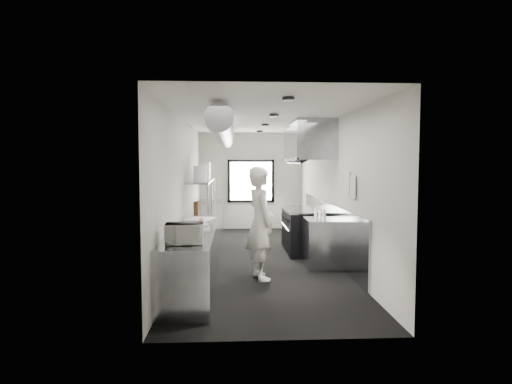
{
  "coord_description": "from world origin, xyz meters",
  "views": [
    {
      "loc": [
        -0.51,
        -8.61,
        1.96
      ],
      "look_at": [
        -0.07,
        -0.2,
        1.37
      ],
      "focal_mm": 30.37,
      "sensor_mm": 36.0,
      "label": 1
    }
  ],
  "objects": [
    {
      "name": "wall_right",
      "position": [
        1.5,
        0.0,
        1.4
      ],
      "size": [
        0.02,
        8.0,
        2.8
      ],
      "primitive_type": "cube",
      "color": "beige",
      "rests_on": "floor"
    },
    {
      "name": "wall_cladding",
      "position": [
        1.48,
        0.3,
        0.55
      ],
      "size": [
        0.03,
        5.5,
        1.1
      ],
      "primitive_type": "cube",
      "color": "gray",
      "rests_on": "wall_right"
    },
    {
      "name": "prep_counter",
      "position": [
        -1.15,
        -0.5,
        0.45
      ],
      "size": [
        0.7,
        6.0,
        0.9
      ],
      "primitive_type": "cube",
      "color": "gray",
      "rests_on": "floor"
    },
    {
      "name": "pastry",
      "position": [
        -1.05,
        -1.3,
        0.96
      ],
      "size": [
        0.1,
        0.1,
        0.1
      ],
      "primitive_type": "sphere",
      "color": "tan",
      "rests_on": "small_plate"
    },
    {
      "name": "exhaust_hood",
      "position": [
        1.1,
        0.7,
        2.39
      ],
      "size": [
        0.81,
        2.2,
        0.88
      ],
      "color": "gray",
      "rests_on": "ceiling"
    },
    {
      "name": "squeeze_bottle_c",
      "position": [
        1.1,
        -0.7,
        0.98
      ],
      "size": [
        0.07,
        0.07,
        0.17
      ],
      "primitive_type": "cylinder",
      "rotation": [
        0.0,
        0.0,
        -0.2
      ],
      "color": "white",
      "rests_on": "bottle_station"
    },
    {
      "name": "service_window",
      "position": [
        0.0,
        3.96,
        1.4
      ],
      "size": [
        1.36,
        0.05,
        1.25
      ],
      "color": "white",
      "rests_on": "wall_back"
    },
    {
      "name": "squeeze_bottle_d",
      "position": [
        1.11,
        -0.59,
        0.98
      ],
      "size": [
        0.06,
        0.06,
        0.17
      ],
      "primitive_type": "cylinder",
      "rotation": [
        0.0,
        0.0,
        -0.06
      ],
      "color": "white",
      "rests_on": "bottle_station"
    },
    {
      "name": "squeeze_bottle_b",
      "position": [
        1.14,
        -0.85,
        0.99
      ],
      "size": [
        0.07,
        0.07,
        0.17
      ],
      "primitive_type": "cylinder",
      "rotation": [
        0.0,
        0.0,
        0.27
      ],
      "color": "white",
      "rests_on": "bottle_station"
    },
    {
      "name": "knife_block",
      "position": [
        -1.28,
        0.47,
        1.02
      ],
      "size": [
        0.14,
        0.23,
        0.23
      ],
      "primitive_type": "cube",
      "rotation": [
        0.0,
        0.0,
        -0.21
      ],
      "color": "#4E361B",
      "rests_on": "prep_counter"
    },
    {
      "name": "notice_sheet_a",
      "position": [
        1.47,
        -1.2,
        1.6
      ],
      "size": [
        0.02,
        0.28,
        0.38
      ],
      "primitive_type": "cube",
      "color": "silver",
      "rests_on": "wall_right"
    },
    {
      "name": "far_work_table",
      "position": [
        -1.15,
        3.2,
        0.45
      ],
      "size": [
        0.7,
        1.2,
        0.9
      ],
      "primitive_type": "cube",
      "color": "gray",
      "rests_on": "floor"
    },
    {
      "name": "plate_stack_b",
      "position": [
        -1.22,
        0.55,
        1.71
      ],
      "size": [
        0.26,
        0.26,
        0.29
      ],
      "primitive_type": "cylinder",
      "rotation": [
        0.0,
        0.0,
        -0.18
      ],
      "color": "silver",
      "rests_on": "pass_shelf"
    },
    {
      "name": "deli_tub_a",
      "position": [
        -1.3,
        -2.48,
        0.95
      ],
      "size": [
        0.18,
        0.18,
        0.1
      ],
      "primitive_type": "cylinder",
      "rotation": [
        0.0,
        0.0,
        -0.36
      ],
      "color": "#A9B4A6",
      "rests_on": "prep_counter"
    },
    {
      "name": "line_cook",
      "position": [
        -0.06,
        -1.47,
        0.94
      ],
      "size": [
        0.62,
        0.79,
        1.88
      ],
      "primitive_type": "imported",
      "rotation": [
        0.0,
        0.0,
        1.85
      ],
      "color": "silver",
      "rests_on": "floor"
    },
    {
      "name": "squeeze_bottle_e",
      "position": [
        1.07,
        -0.42,
        0.99
      ],
      "size": [
        0.07,
        0.07,
        0.17
      ],
      "primitive_type": "cylinder",
      "rotation": [
        0.0,
        0.0,
        0.3
      ],
      "color": "white",
      "rests_on": "bottle_station"
    },
    {
      "name": "plate_stack_c",
      "position": [
        -1.17,
        1.1,
        1.75
      ],
      "size": [
        0.3,
        0.3,
        0.36
      ],
      "primitive_type": "cylinder",
      "rotation": [
        0.0,
        0.0,
        -0.21
      ],
      "color": "silver",
      "rests_on": "pass_shelf"
    },
    {
      "name": "notice_sheet_b",
      "position": [
        1.47,
        -1.55,
        1.55
      ],
      "size": [
        0.02,
        0.28,
        0.38
      ],
      "primitive_type": "cube",
      "color": "silver",
      "rests_on": "wall_right"
    },
    {
      "name": "squeeze_bottle_a",
      "position": [
        1.11,
        -0.97,
        1.0
      ],
      "size": [
        0.08,
        0.08,
        0.19
      ],
      "primitive_type": "cylinder",
      "rotation": [
        0.0,
        0.0,
        -0.29
      ],
      "color": "white",
      "rests_on": "bottle_station"
    },
    {
      "name": "range",
      "position": [
        1.04,
        0.7,
        0.47
      ],
      "size": [
        0.88,
        1.6,
        0.94
      ],
      "color": "black",
      "rests_on": "floor"
    },
    {
      "name": "ceiling",
      "position": [
        0.0,
        0.0,
        2.8
      ],
      "size": [
        3.0,
        8.0,
        0.01
      ],
      "primitive_type": "cube",
      "color": "silver",
      "rests_on": "wall_back"
    },
    {
      "name": "microwave",
      "position": [
        -1.15,
        -3.02,
        1.03
      ],
      "size": [
        0.47,
        0.37,
        0.27
      ],
      "primitive_type": "imported",
      "rotation": [
        0.0,
        0.0,
        0.06
      ],
      "color": "white",
      "rests_on": "prep_counter"
    },
    {
      "name": "floor",
      "position": [
        0.0,
        0.0,
        0.0
      ],
      "size": [
        3.0,
        8.0,
        0.01
      ],
      "primitive_type": "cube",
      "color": "black",
      "rests_on": "ground"
    },
    {
      "name": "hvac_duct",
      "position": [
        -0.7,
        0.4,
        2.55
      ],
      "size": [
        0.4,
        6.4,
        0.4
      ],
      "primitive_type": "cylinder",
      "rotation": [
        1.57,
        0.0,
        0.0
      ],
      "color": "gray",
      "rests_on": "ceiling"
    },
    {
      "name": "deli_tub_b",
      "position": [
        -1.3,
        -2.27,
        0.95
      ],
      "size": [
        0.19,
        0.19,
        0.1
      ],
      "primitive_type": "cylinder",
      "rotation": [
        0.0,
        0.0,
        -0.42
      ],
      "color": "#A9B4A6",
      "rests_on": "prep_counter"
    },
    {
      "name": "plate_stack_d",
      "position": [
        -1.17,
        1.67,
        1.76
      ],
      "size": [
        0.29,
        0.29,
        0.37
      ],
      "primitive_type": "cylinder",
      "rotation": [
        0.0,
        0.0,
        0.21
      ],
      "color": "silver",
      "rests_on": "pass_shelf"
    },
    {
      "name": "cutting_board",
      "position": [
        -1.15,
        -0.65,
        0.91
      ],
      "size": [
        0.58,
        0.66,
        0.02
      ],
      "primitive_type": "cube",
      "rotation": [
        0.0,
        0.0,
        -0.36
      ],
      "color": "white",
      "rests_on": "prep_counter"
    },
    {
      "name": "pass_shelf",
      "position": [
        -1.19,
        1.0,
        1.54
      ],
      "size": [
        0.45,
        3.0,
        0.68
      ],
      "color": "gray",
      "rests_on": "prep_counter"
    },
    {
      "name": "plate_stack_a",
      "position": [
        -1.19,
        0.21,
        1.73
      ],
      "size": [
        0.35,
        0.35,
        0.31
      ],
      "primitive_type": "cylinder",
      "rotation": [
        0.0,
        0.0,
        0.37
      ],
      "color": "silver",
      "rests_on": "pass_shelf"
    },
    {
      "name": "wall_left",
      "position": [
        -1.5,
        0.0,
        1.4
      ],
      "size": [
        0.02,
        8.0,
        2.8
      ],
      "primitive_type": "cube",
      "color": "beige",
      "rests_on": "floor"
    },
    {
      "name": "wall_back",
      "position": [
        0.0,
        4.0,
        1.4
      ],
      "size": [
        3.0,
        0.02,
        2.8
      ],
      "primitive_type": "cube",
      "color": "beige",
      "rests_on": "floor"
    },
    {
      "name": "bottle_station",
      "position": [
        1.15,
        -0.7,
        0.45
      ],
      "size": [
        0.65,
        0.8,
        0.9
      ],
      "primitive_type": "cube",
      "color": "gray",
      "rests_on": "floor"
    },
    {
      "name": "wall_front",
      "position": [
        0.0,
        -4.0,
        1.4
      ],
      "size": [
        3.0,
        0.02,
        2.8
      ],
      "primitive_type": "cube",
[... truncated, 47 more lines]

